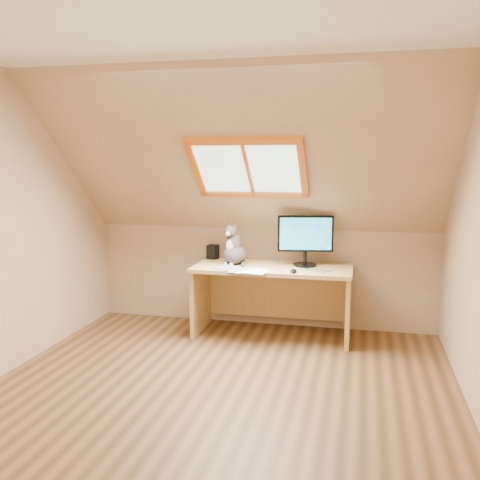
# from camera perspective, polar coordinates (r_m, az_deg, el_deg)

# --- Properties ---
(ground) EXTENTS (3.50, 3.50, 0.00)m
(ground) POSITION_cam_1_polar(r_m,az_deg,el_deg) (4.08, -2.36, -15.97)
(ground) COLOR brown
(ground) RESTS_ON ground
(room_shell) EXTENTS (3.52, 3.52, 2.41)m
(room_shell) POSITION_cam_1_polar(r_m,az_deg,el_deg) (3.64, -2.89, 4.41)
(room_shell) COLOR tan
(room_shell) RESTS_ON ground
(desk) EXTENTS (1.50, 0.66, 0.69)m
(desk) POSITION_cam_1_polar(r_m,az_deg,el_deg) (5.24, 3.60, -4.99)
(desk) COLOR tan
(desk) RESTS_ON ground
(monitor) EXTENTS (0.53, 0.22, 0.49)m
(monitor) POSITION_cam_1_polar(r_m,az_deg,el_deg) (5.12, 6.99, 0.31)
(monitor) COLOR black
(monitor) RESTS_ON desk
(cat) EXTENTS (0.31, 0.33, 0.42)m
(cat) POSITION_cam_1_polar(r_m,az_deg,el_deg) (5.20, -0.66, -0.97)
(cat) COLOR #494240
(cat) RESTS_ON desk
(desk_speaker) EXTENTS (0.12, 0.12, 0.14)m
(desk_speaker) POSITION_cam_1_polar(r_m,az_deg,el_deg) (5.50, -2.91, -1.27)
(desk_speaker) COLOR black
(desk_speaker) RESTS_ON desk
(graphics_tablet) EXTENTS (0.34, 0.30, 0.01)m
(graphics_tablet) POSITION_cam_1_polar(r_m,az_deg,el_deg) (4.98, -0.94, -3.07)
(graphics_tablet) COLOR #B2B2B7
(graphics_tablet) RESTS_ON desk
(mouse) EXTENTS (0.07, 0.11, 0.03)m
(mouse) POSITION_cam_1_polar(r_m,az_deg,el_deg) (4.85, 5.71, -3.30)
(mouse) COLOR black
(mouse) RESTS_ON desk
(papers) EXTENTS (0.35, 0.30, 0.01)m
(papers) POSITION_cam_1_polar(r_m,az_deg,el_deg) (4.91, 0.88, -3.27)
(papers) COLOR white
(papers) RESTS_ON desk
(cables) EXTENTS (0.51, 0.26, 0.01)m
(cables) POSITION_cam_1_polar(r_m,az_deg,el_deg) (4.97, 7.18, -3.19)
(cables) COLOR silver
(cables) RESTS_ON desk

